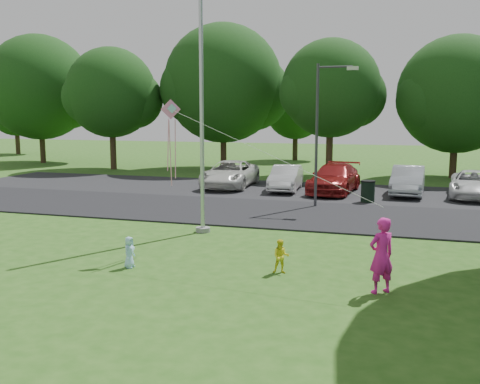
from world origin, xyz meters
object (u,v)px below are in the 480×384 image
(street_lamp, at_px, (323,122))
(kite, at_px, (175,127))
(flagpole, at_px, (202,109))
(trash_can, at_px, (368,192))
(child_yellow, at_px, (281,256))
(child_blue, at_px, (129,252))
(woman, at_px, (381,255))

(street_lamp, relative_size, kite, 0.98)
(flagpole, distance_m, trash_can, 9.90)
(child_yellow, distance_m, child_blue, 3.99)
(child_yellow, height_order, child_blue, child_yellow)
(street_lamp, height_order, woman, street_lamp)
(flagpole, bearing_deg, street_lamp, 62.23)
(woman, height_order, kite, kite)
(child_blue, bearing_deg, woman, -93.09)
(child_yellow, distance_m, kite, 4.78)
(child_yellow, bearing_deg, child_blue, 177.22)
(kite, bearing_deg, woman, -45.16)
(child_yellow, xyz_separation_m, kite, (-3.34, 1.12, 3.22))
(street_lamp, bearing_deg, woman, -75.41)
(woman, xyz_separation_m, kite, (-5.83, 1.93, 2.79))
(street_lamp, bearing_deg, child_blue, -108.95)
(trash_can, distance_m, child_blue, 13.40)
(woman, height_order, child_blue, woman)
(woman, distance_m, kite, 6.74)
(street_lamp, distance_m, woman, 11.46)
(child_yellow, bearing_deg, woman, -30.40)
(street_lamp, height_order, child_yellow, street_lamp)
(flagpole, distance_m, street_lamp, 6.80)
(trash_can, distance_m, woman, 12.48)
(woman, bearing_deg, trash_can, -123.28)
(flagpole, xyz_separation_m, child_blue, (-0.32, -4.57, -3.75))
(street_lamp, height_order, trash_can, street_lamp)
(street_lamp, bearing_deg, child_yellow, -88.12)
(street_lamp, relative_size, child_yellow, 6.93)
(child_blue, xyz_separation_m, kite, (0.59, 1.79, 3.24))
(flagpole, xyz_separation_m, street_lamp, (3.16, 6.00, -0.50))
(street_lamp, relative_size, trash_can, 5.87)
(woman, relative_size, kite, 0.28)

